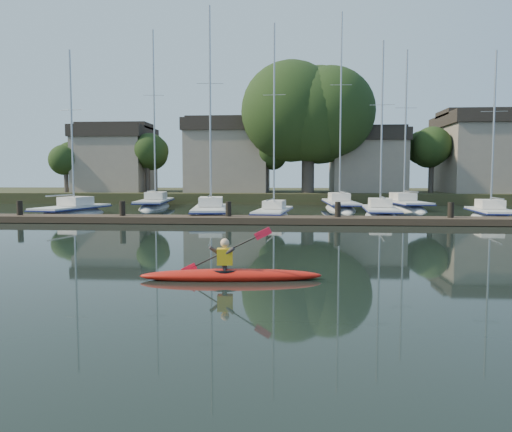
# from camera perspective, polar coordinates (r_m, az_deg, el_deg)

# --- Properties ---
(ground) EXTENTS (160.00, 160.00, 0.00)m
(ground) POSITION_cam_1_polar(r_m,az_deg,el_deg) (13.58, 1.88, -6.42)
(ground) COLOR black
(ground) RESTS_ON ground
(kayak) EXTENTS (4.59, 1.01, 1.46)m
(kayak) POSITION_cam_1_polar(r_m,az_deg,el_deg) (12.57, -2.99, -6.50)
(kayak) COLOR red
(kayak) RESTS_ON ground
(dock) EXTENTS (34.00, 2.00, 1.80)m
(dock) POSITION_cam_1_polar(r_m,az_deg,el_deg) (27.43, 3.06, -0.43)
(dock) COLOR #463728
(dock) RESTS_ON ground
(sailboat_0) EXTENTS (3.47, 7.90, 12.13)m
(sailboat_0) POSITION_cam_1_polar(r_m,az_deg,el_deg) (35.26, -20.24, -0.25)
(sailboat_0) COLOR silver
(sailboat_0) RESTS_ON ground
(sailboat_1) EXTENTS (3.26, 9.10, 14.55)m
(sailboat_1) POSITION_cam_1_polar(r_m,az_deg,el_deg) (31.93, -5.19, -0.46)
(sailboat_1) COLOR silver
(sailboat_1) RESTS_ON ground
(sailboat_2) EXTENTS (2.68, 8.09, 13.14)m
(sailboat_2) POSITION_cam_1_polar(r_m,az_deg,el_deg) (31.39, 1.99, -0.47)
(sailboat_2) COLOR silver
(sailboat_2) RESTS_ON ground
(sailboat_3) EXTENTS (2.59, 7.83, 12.42)m
(sailboat_3) POSITION_cam_1_polar(r_m,az_deg,el_deg) (33.18, 14.01, -0.37)
(sailboat_3) COLOR silver
(sailboat_3) RESTS_ON ground
(sailboat_4) EXTENTS (2.66, 6.87, 11.40)m
(sailboat_4) POSITION_cam_1_polar(r_m,az_deg,el_deg) (33.82, 25.27, -0.58)
(sailboat_4) COLOR silver
(sailboat_4) RESTS_ON ground
(sailboat_5) EXTENTS (3.22, 9.79, 15.91)m
(sailboat_5) POSITION_cam_1_polar(r_m,az_deg,el_deg) (42.36, -11.46, 0.70)
(sailboat_5) COLOR silver
(sailboat_5) RESTS_ON ground
(sailboat_6) EXTENTS (2.50, 10.56, 16.69)m
(sailboat_6) POSITION_cam_1_polar(r_m,az_deg,el_deg) (40.13, 9.55, 0.52)
(sailboat_6) COLOR silver
(sailboat_6) RESTS_ON ground
(sailboat_7) EXTENTS (3.12, 8.73, 13.78)m
(sailboat_7) POSITION_cam_1_polar(r_m,az_deg,el_deg) (41.10, 16.61, 0.48)
(sailboat_7) COLOR silver
(sailboat_7) RESTS_ON ground
(shore) EXTENTS (90.00, 25.25, 12.75)m
(shore) POSITION_cam_1_polar(r_m,az_deg,el_deg) (53.62, 5.36, 5.23)
(shore) COLOR #2D351A
(shore) RESTS_ON ground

